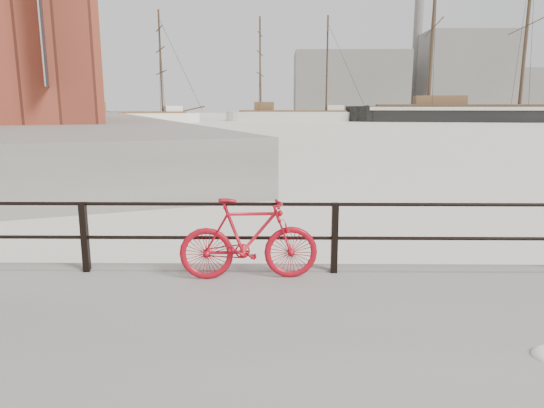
% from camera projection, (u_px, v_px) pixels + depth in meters
% --- Properties ---
extents(ground, '(400.00, 400.00, 0.00)m').
position_uv_depth(ground, '(332.00, 292.00, 7.05)').
color(ground, white).
rests_on(ground, ground).
extents(far_quay, '(78.44, 148.07, 1.80)m').
position_uv_depth(far_quay, '(35.00, 118.00, 77.96)').
color(far_quay, gray).
rests_on(far_quay, ground).
extents(guardrail, '(28.00, 0.10, 1.00)m').
position_uv_depth(guardrail, '(335.00, 238.00, 6.74)').
color(guardrail, black).
rests_on(guardrail, promenade).
extents(bicycle, '(1.86, 0.41, 1.11)m').
position_uv_depth(bicycle, '(249.00, 239.00, 6.49)').
color(bicycle, '#AD0B19').
rests_on(bicycle, promenade).
extents(barque_black, '(69.85, 32.65, 37.50)m').
position_uv_depth(barque_black, '(518.00, 122.00, 84.86)').
color(barque_black, black).
rests_on(barque_black, ground).
extents(schooner_mid, '(27.62, 13.27, 19.51)m').
position_uv_depth(schooner_mid, '(293.00, 121.00, 90.35)').
color(schooner_mid, beige).
rests_on(schooner_mid, ground).
extents(schooner_left, '(27.37, 19.76, 18.89)m').
position_uv_depth(schooner_left, '(128.00, 123.00, 79.67)').
color(schooner_left, white).
rests_on(schooner_left, ground).
extents(apartment_cream, '(24.16, 21.40, 21.20)m').
position_uv_depth(apartment_cream, '(4.00, 33.00, 65.84)').
color(apartment_cream, beige).
rests_on(apartment_cream, far_quay).
extents(apartment_grey, '(26.02, 22.15, 23.20)m').
position_uv_depth(apartment_grey, '(22.00, 45.00, 85.74)').
color(apartment_grey, '#AAA9A4').
rests_on(apartment_grey, far_quay).
extents(apartment_brick, '(27.87, 22.90, 21.20)m').
position_uv_depth(apartment_brick, '(34.00, 62.00, 106.95)').
color(apartment_brick, brown).
rests_on(apartment_brick, far_quay).
extents(industrial_west, '(32.00, 18.00, 18.00)m').
position_uv_depth(industrial_west, '(349.00, 84.00, 142.25)').
color(industrial_west, gray).
rests_on(industrial_west, ground).
extents(industrial_mid, '(26.00, 20.00, 24.00)m').
position_uv_depth(industrial_mid, '(463.00, 75.00, 146.11)').
color(industrial_mid, gray).
rests_on(industrial_mid, ground).
extents(industrial_east, '(20.00, 16.00, 14.00)m').
position_uv_depth(industrial_east, '(530.00, 92.00, 151.71)').
color(industrial_east, gray).
rests_on(industrial_east, ground).
extents(smokestack, '(2.80, 2.80, 44.00)m').
position_uv_depth(smokestack, '(417.00, 43.00, 149.20)').
color(smokestack, gray).
rests_on(smokestack, ground).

